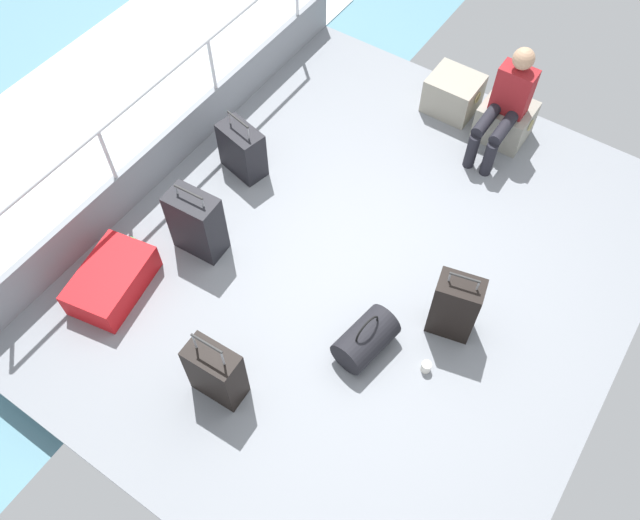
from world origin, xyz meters
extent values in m
cube|color=gray|center=(0.00, 0.00, -0.03)|extent=(4.40, 5.20, 0.06)
cube|color=gray|center=(-2.17, 0.00, 0.23)|extent=(0.06, 5.20, 0.45)
cylinder|color=silver|center=(-2.17, -0.69, 0.50)|extent=(0.04, 0.04, 1.00)
cylinder|color=silver|center=(-2.17, 0.69, 0.50)|extent=(0.04, 0.04, 1.00)
cylinder|color=silver|center=(-2.17, 2.08, 0.50)|extent=(0.04, 0.04, 1.00)
cylinder|color=silver|center=(-2.17, 0.00, 1.00)|extent=(0.04, 4.16, 0.04)
cube|color=white|center=(-3.60, 0.00, -0.34)|extent=(2.40, 7.28, 0.01)
cube|color=#9E9989|center=(-0.30, 2.19, 0.20)|extent=(0.51, 0.45, 0.39)
torus|color=tan|center=(-0.56, 2.19, 0.27)|extent=(0.02, 0.12, 0.12)
torus|color=tan|center=(-0.04, 2.19, 0.27)|extent=(0.02, 0.12, 0.12)
cube|color=gray|center=(0.31, 2.13, 0.19)|extent=(0.49, 0.45, 0.38)
torus|color=tan|center=(0.05, 2.13, 0.27)|extent=(0.02, 0.12, 0.12)
torus|color=tan|center=(0.56, 2.13, 0.27)|extent=(0.02, 0.12, 0.12)
cube|color=maroon|center=(0.31, 2.08, 0.62)|extent=(0.34, 0.20, 0.48)
sphere|color=tan|center=(0.31, 2.08, 0.98)|extent=(0.20, 0.20, 0.20)
cylinder|color=black|center=(0.40, 1.78, 0.42)|extent=(0.12, 0.40, 0.12)
cylinder|color=black|center=(0.40, 1.58, 0.19)|extent=(0.11, 0.11, 0.38)
cylinder|color=black|center=(0.22, 1.78, 0.42)|extent=(0.12, 0.40, 0.12)
cylinder|color=black|center=(0.22, 1.58, 0.19)|extent=(0.11, 0.11, 0.38)
cube|color=black|center=(-0.33, -1.60, 0.29)|extent=(0.42, 0.24, 0.59)
cylinder|color=#A5A8AD|center=(-0.45, -1.61, 0.68)|extent=(0.02, 0.02, 0.19)
cylinder|color=#A5A8AD|center=(-0.20, -1.60, 0.68)|extent=(0.02, 0.02, 0.19)
cylinder|color=#2D2D2D|center=(-0.33, -1.60, 0.78)|extent=(0.27, 0.03, 0.02)
cube|color=white|center=(-0.33, -1.49, 0.40)|extent=(0.05, 0.01, 0.08)
cube|color=red|center=(-1.65, -1.40, 0.13)|extent=(0.61, 0.83, 0.27)
cube|color=green|center=(-1.72, -1.02, 0.22)|extent=(0.05, 0.02, 0.08)
cube|color=black|center=(0.89, -0.12, 0.33)|extent=(0.40, 0.31, 0.65)
cylinder|color=#A5A8AD|center=(0.79, -0.15, 0.70)|extent=(0.02, 0.02, 0.10)
cylinder|color=#A5A8AD|center=(0.99, -0.10, 0.70)|extent=(0.02, 0.02, 0.10)
cylinder|color=#2D2D2D|center=(0.89, -0.12, 0.75)|extent=(0.23, 0.07, 0.02)
cube|color=silver|center=(0.86, 0.00, 0.49)|extent=(0.05, 0.02, 0.08)
cube|color=black|center=(-1.32, -0.63, 0.33)|extent=(0.45, 0.29, 0.65)
cylinder|color=#A5A8AD|center=(-1.46, -0.64, 0.70)|extent=(0.02, 0.02, 0.09)
cylinder|color=#A5A8AD|center=(-1.19, -0.62, 0.70)|extent=(0.02, 0.02, 0.09)
cylinder|color=#2D2D2D|center=(-1.32, -0.63, 0.75)|extent=(0.28, 0.04, 0.02)
cube|color=white|center=(-1.33, -0.50, 0.38)|extent=(0.05, 0.01, 0.08)
cube|color=black|center=(-1.57, 0.31, 0.26)|extent=(0.48, 0.34, 0.52)
cylinder|color=#A5A8AD|center=(-1.70, 0.34, 0.58)|extent=(0.02, 0.02, 0.14)
cylinder|color=#A5A8AD|center=(-1.44, 0.28, 0.58)|extent=(0.02, 0.02, 0.14)
cylinder|color=#2D2D2D|center=(-1.57, 0.31, 0.65)|extent=(0.28, 0.08, 0.02)
cube|color=green|center=(-1.54, 0.44, 0.31)|extent=(0.05, 0.02, 0.08)
cylinder|color=black|center=(0.42, -0.68, 0.15)|extent=(0.39, 0.55, 0.31)
torus|color=black|center=(0.42, -0.68, 0.32)|extent=(0.06, 0.26, 0.26)
cylinder|color=white|center=(0.92, -0.57, 0.05)|extent=(0.08, 0.08, 0.10)
camera|label=1|loc=(1.41, -2.80, 4.75)|focal=36.21mm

